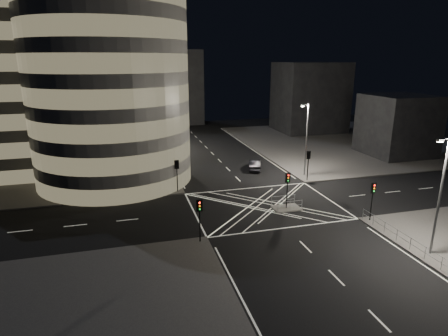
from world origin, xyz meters
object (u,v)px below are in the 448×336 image
object	(u,v)px
traffic_signal_nl	(200,213)
street_lamp_left_near	(166,140)
sedan	(255,165)
street_lamp_right_far	(306,137)
traffic_signal_island	(288,184)
central_island	(286,208)
traffic_signal_fr	(308,160)
traffic_signal_nr	(373,194)
street_lamp_right_near	(440,193)
traffic_signal_fl	(177,170)
street_lamp_left_far	(154,120)

from	to	relation	value
traffic_signal_nl	street_lamp_left_near	xyz separation A→B (m)	(-0.64, 18.80, 2.63)
sedan	street_lamp_right_far	bearing A→B (deg)	159.02
traffic_signal_nl	traffic_signal_island	world-z (taller)	same
central_island	street_lamp_right_far	bearing A→B (deg)	54.70
street_lamp_left_near	street_lamp_right_far	distance (m)	19.11
traffic_signal_nl	traffic_signal_fr	distance (m)	22.24
traffic_signal_nr	street_lamp_right_near	size ratio (longest dim) A/B	0.40
traffic_signal_nr	traffic_signal_fr	bearing A→B (deg)	90.00
traffic_signal_fl	sedan	size ratio (longest dim) A/B	0.85
central_island	street_lamp_left_near	bearing A→B (deg)	130.27
central_island	street_lamp_left_far	distance (m)	33.95
street_lamp_left_far	street_lamp_right_near	bearing A→B (deg)	-66.79
traffic_signal_nr	street_lamp_left_near	xyz separation A→B (m)	(-18.24, 18.80, 2.63)
street_lamp_left_near	traffic_signal_fl	bearing A→B (deg)	-83.03
sedan	traffic_signal_nl	bearing A→B (deg)	77.04
street_lamp_right_far	traffic_signal_fl	bearing A→B (deg)	-173.12
central_island	street_lamp_right_near	distance (m)	15.54
traffic_signal_fl	sedan	distance (m)	14.46
central_island	traffic_signal_fr	xyz separation A→B (m)	(6.80, 8.30, 2.84)
traffic_signal_island	street_lamp_left_far	bearing A→B (deg)	109.95
street_lamp_right_far	traffic_signal_fr	bearing A→B (deg)	-106.11
central_island	traffic_signal_island	size ratio (longest dim) A/B	0.75
traffic_signal_fl	traffic_signal_nr	bearing A→B (deg)	-37.69
street_lamp_left_far	traffic_signal_nl	bearing A→B (deg)	-89.01
traffic_signal_island	street_lamp_right_near	world-z (taller)	street_lamp_right_near
traffic_signal_fl	street_lamp_right_near	bearing A→B (deg)	-48.76
central_island	traffic_signal_fl	bearing A→B (deg)	142.46
traffic_signal_fl	street_lamp_right_far	world-z (taller)	street_lamp_right_far
traffic_signal_nl	traffic_signal_nr	world-z (taller)	same
traffic_signal_fl	street_lamp_left_far	xyz separation A→B (m)	(-0.64, 23.20, 2.63)
traffic_signal_fl	street_lamp_right_near	xyz separation A→B (m)	(18.24, -20.80, 2.63)
traffic_signal_island	central_island	bearing A→B (deg)	0.00
traffic_signal_nr	traffic_signal_island	world-z (taller)	same
traffic_signal_island	street_lamp_left_near	bearing A→B (deg)	130.27
traffic_signal_island	street_lamp_right_far	bearing A→B (deg)	54.70
traffic_signal_nr	street_lamp_right_near	world-z (taller)	street_lamp_right_near
sedan	traffic_signal_island	bearing A→B (deg)	101.99
street_lamp_right_far	street_lamp_right_near	size ratio (longest dim) A/B	1.00
street_lamp_right_far	traffic_signal_nr	bearing A→B (deg)	-92.30
street_lamp_left_near	street_lamp_right_near	distance (m)	32.13
central_island	street_lamp_left_far	world-z (taller)	street_lamp_left_far
street_lamp_left_near	street_lamp_left_far	world-z (taller)	same
traffic_signal_fl	street_lamp_right_far	distance (m)	18.55
street_lamp_left_far	traffic_signal_nr	bearing A→B (deg)	-63.64
traffic_signal_fl	sedan	bearing A→B (deg)	28.85
traffic_signal_island	street_lamp_right_far	world-z (taller)	street_lamp_right_far
traffic_signal_island	street_lamp_right_near	xyz separation A→B (m)	(7.44, -12.50, 2.63)
traffic_signal_nl	street_lamp_left_near	distance (m)	18.99
central_island	traffic_signal_nl	xyz separation A→B (m)	(-10.80, -5.30, 2.84)
traffic_signal_fl	street_lamp_right_near	size ratio (longest dim) A/B	0.40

